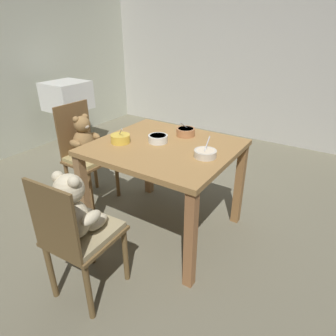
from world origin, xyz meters
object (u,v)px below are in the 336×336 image
porridge_bowl_terracotta_far_center (186,132)px  dining_table (164,159)px  sink_basin (69,106)px  teddy_chair_near_front (76,221)px  porridge_bowl_cream_near_right (205,153)px  porridge_bowl_white_center (158,139)px  teddy_chair_near_left (86,146)px  porridge_bowl_yellow_near_left (120,138)px

porridge_bowl_terracotta_far_center → dining_table: bearing=-96.6°
dining_table → sink_basin: size_ratio=1.14×
dining_table → teddy_chair_near_front: bearing=-93.5°
porridge_bowl_cream_near_right → teddy_chair_near_front: bearing=-116.7°
porridge_bowl_terracotta_far_center → porridge_bowl_white_center: porridge_bowl_terracotta_far_center is taller
dining_table → porridge_bowl_white_center: 0.16m
teddy_chair_near_left → porridge_bowl_terracotta_far_center: (0.91, 0.25, 0.24)m
porridge_bowl_terracotta_far_center → porridge_bowl_yellow_near_left: same height
porridge_bowl_terracotta_far_center → porridge_bowl_cream_near_right: size_ratio=0.98×
teddy_chair_near_front → porridge_bowl_cream_near_right: porridge_bowl_cream_near_right is taller
teddy_chair_near_left → sink_basin: (-1.17, 0.80, 0.04)m
sink_basin → teddy_chair_near_front: bearing=-39.4°
porridge_bowl_terracotta_far_center → porridge_bowl_cream_near_right: (0.32, -0.30, -0.01)m
teddy_chair_near_front → teddy_chair_near_left: 1.18m
sink_basin → dining_table: bearing=-21.6°
dining_table → porridge_bowl_white_center: (-0.07, 0.02, 0.14)m
porridge_bowl_cream_near_right → sink_basin: bearing=160.6°
porridge_bowl_terracotta_far_center → porridge_bowl_cream_near_right: bearing=-42.7°
porridge_bowl_terracotta_far_center → sink_basin: (-2.08, 0.55, -0.20)m
dining_table → porridge_bowl_yellow_near_left: (-0.31, -0.14, 0.14)m
porridge_bowl_yellow_near_left → sink_basin: (-1.74, 0.95, -0.20)m
porridge_bowl_terracotta_far_center → teddy_chair_near_front: bearing=-94.3°
dining_table → porridge_bowl_cream_near_right: 0.38m
dining_table → porridge_bowl_terracotta_far_center: 0.30m
dining_table → teddy_chair_near_left: teddy_chair_near_left is taller
porridge_bowl_white_center → teddy_chair_near_left: bearing=-179.1°
dining_table → porridge_bowl_yellow_near_left: 0.36m
porridge_bowl_white_center → porridge_bowl_cream_near_right: bearing=-7.5°
dining_table → teddy_chair_near_left: (-0.88, 0.01, -0.10)m
dining_table → sink_basin: bearing=158.4°
porridge_bowl_white_center → porridge_bowl_cream_near_right: size_ratio=0.91×
porridge_bowl_cream_near_right → porridge_bowl_yellow_near_left: bearing=-171.0°
dining_table → porridge_bowl_cream_near_right: size_ratio=6.28×
teddy_chair_near_front → sink_basin: bearing=47.6°
porridge_bowl_white_center → sink_basin: (-1.98, 0.79, -0.20)m
dining_table → porridge_bowl_yellow_near_left: bearing=-155.9°
porridge_bowl_yellow_near_left → dining_table: bearing=24.1°
dining_table → porridge_bowl_cream_near_right: porridge_bowl_cream_near_right is taller
porridge_bowl_cream_near_right → porridge_bowl_terracotta_far_center: bearing=137.3°
teddy_chair_near_left → porridge_bowl_white_center: bearing=2.3°
porridge_bowl_yellow_near_left → porridge_bowl_cream_near_right: porridge_bowl_yellow_near_left is taller
teddy_chair_near_left → porridge_bowl_terracotta_far_center: 0.97m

